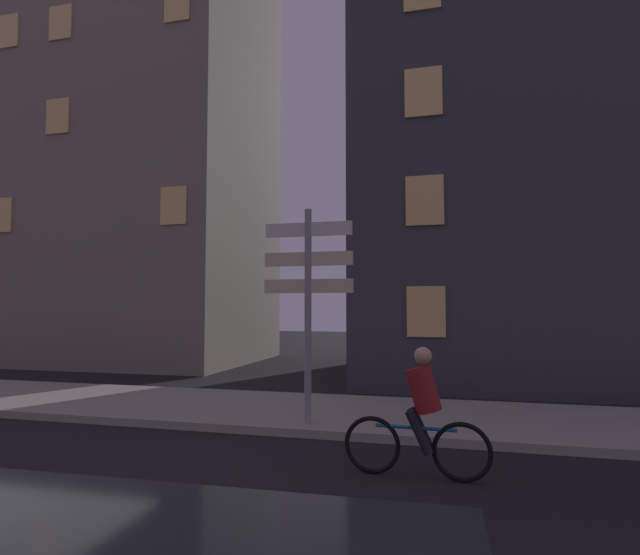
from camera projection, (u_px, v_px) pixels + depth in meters
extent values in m
cube|color=gray|center=(263.00, 409.00, 10.05)|extent=(40.00, 3.34, 0.14)
cylinder|color=gray|center=(308.00, 315.00, 8.66)|extent=(0.12, 0.12, 3.66)
cube|color=white|center=(308.00, 229.00, 8.74)|extent=(1.55, 0.03, 0.24)
cube|color=beige|center=(308.00, 259.00, 8.71)|extent=(1.58, 0.03, 0.24)
cube|color=beige|center=(308.00, 286.00, 8.69)|extent=(1.59, 0.03, 0.24)
torus|color=black|center=(372.00, 445.00, 6.41)|extent=(0.72, 0.10, 0.72)
torus|color=black|center=(462.00, 452.00, 6.08)|extent=(0.72, 0.10, 0.72)
cylinder|color=#1959A5|center=(416.00, 428.00, 6.26)|extent=(1.00, 0.10, 0.04)
cylinder|color=maroon|center=(423.00, 389.00, 6.26)|extent=(0.47, 0.34, 0.61)
sphere|color=tan|center=(423.00, 356.00, 6.28)|extent=(0.22, 0.22, 0.22)
cylinder|color=black|center=(419.00, 432.00, 6.16)|extent=(0.35, 0.14, 0.55)
cylinder|color=black|center=(421.00, 429.00, 6.33)|extent=(0.35, 0.14, 0.55)
cube|color=slate|center=(123.00, 160.00, 20.56)|extent=(11.14, 7.04, 16.17)
cube|color=#F2C672|center=(1.00, 215.00, 17.52)|extent=(0.90, 0.06, 1.20)
cube|color=#F2C672|center=(174.00, 206.00, 15.87)|extent=(0.90, 0.06, 1.20)
cube|color=#F2C672|center=(58.00, 116.00, 17.16)|extent=(0.90, 0.06, 1.20)
cube|color=#F2C672|center=(8.00, 31.00, 17.90)|extent=(0.90, 0.06, 1.20)
cube|color=#F2C672|center=(61.00, 22.00, 17.35)|extent=(0.90, 0.06, 1.20)
cube|color=#F2C672|center=(177.00, 3.00, 16.25)|extent=(0.90, 0.06, 1.20)
cube|color=#383842|center=(555.00, 71.00, 15.81)|extent=(11.58, 9.00, 18.96)
cube|color=#F2C672|center=(426.00, 312.00, 11.94)|extent=(0.90, 0.06, 1.20)
cube|color=#F2C672|center=(425.00, 200.00, 12.10)|extent=(0.90, 0.06, 1.20)
cube|color=#F2C672|center=(423.00, 92.00, 12.25)|extent=(0.90, 0.06, 1.20)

